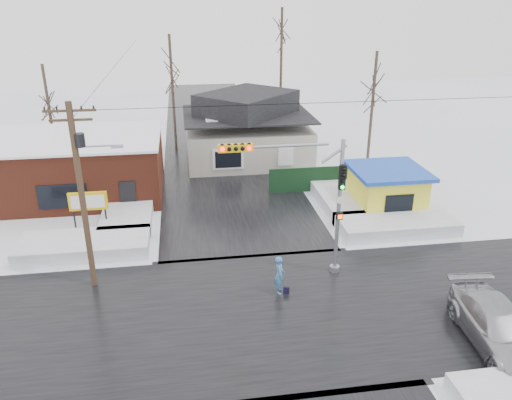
{
  "coord_description": "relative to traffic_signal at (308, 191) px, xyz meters",
  "views": [
    {
      "loc": [
        -3.26,
        -18.38,
        13.27
      ],
      "look_at": [
        0.35,
        5.86,
        3.0
      ],
      "focal_mm": 35.0,
      "sensor_mm": 36.0,
      "label": 1
    }
  ],
  "objects": [
    {
      "name": "snowbank_nside_w",
      "position": [
        -9.43,
        9.03,
        -4.14
      ],
      "size": [
        3.0,
        8.0,
        0.8
      ],
      "primitive_type": "cube",
      "color": "white",
      "rests_on": "ground"
    },
    {
      "name": "tree_far_west",
      "position": [
        -16.43,
        21.03,
        1.82
      ],
      "size": [
        3.0,
        3.0,
        8.0
      ],
      "color": "#332821",
      "rests_on": "ground"
    },
    {
      "name": "car",
      "position": [
        6.34,
        -6.54,
        -3.69
      ],
      "size": [
        2.85,
        6.0,
        1.69
      ],
      "primitive_type": "imported",
      "rotation": [
        0.0,
        0.0,
        -0.08
      ],
      "color": "#A3A4AA",
      "rests_on": "ground"
    },
    {
      "name": "pedestrian",
      "position": [
        -1.61,
        -1.49,
        -3.58
      ],
      "size": [
        0.54,
        0.75,
        1.92
      ],
      "primitive_type": "imported",
      "rotation": [
        0.0,
        0.0,
        1.45
      ],
      "color": "teal",
      "rests_on": "ground"
    },
    {
      "name": "tree_far_left",
      "position": [
        -6.43,
        23.03,
        3.41
      ],
      "size": [
        3.0,
        3.0,
        10.0
      ],
      "color": "#332821",
      "rests_on": "ground"
    },
    {
      "name": "tree_far_right",
      "position": [
        9.57,
        17.03,
        2.62
      ],
      "size": [
        3.0,
        3.0,
        9.0
      ],
      "color": "#332821",
      "rests_on": "ground"
    },
    {
      "name": "kiosk",
      "position": [
        7.07,
        7.03,
        -3.08
      ],
      "size": [
        4.6,
        4.6,
        2.88
      ],
      "color": "#FBF037",
      "rests_on": "ground"
    },
    {
      "name": "road_ew",
      "position": [
        -2.43,
        -2.97,
        -4.53
      ],
      "size": [
        120.0,
        10.0,
        0.02
      ],
      "primitive_type": "cube",
      "color": "black",
      "rests_on": "ground"
    },
    {
      "name": "ground",
      "position": [
        -2.43,
        -2.97,
        -4.54
      ],
      "size": [
        120.0,
        120.0,
        0.0
      ],
      "primitive_type": "plane",
      "color": "white",
      "rests_on": "ground"
    },
    {
      "name": "brick_building",
      "position": [
        -13.43,
        13.03,
        -2.46
      ],
      "size": [
        12.2,
        8.2,
        4.12
      ],
      "color": "maroon",
      "rests_on": "ground"
    },
    {
      "name": "utility_pole",
      "position": [
        -10.36,
        0.53,
        0.57
      ],
      "size": [
        3.15,
        0.44,
        9.0
      ],
      "color": "#382619",
      "rests_on": "ground"
    },
    {
      "name": "snowbank_nside_e",
      "position": [
        4.57,
        9.03,
        -4.14
      ],
      "size": [
        3.0,
        8.0,
        0.8
      ],
      "primitive_type": "cube",
      "color": "white",
      "rests_on": "ground"
    },
    {
      "name": "fence",
      "position": [
        4.07,
        11.03,
        -3.64
      ],
      "size": [
        8.0,
        0.12,
        1.8
      ],
      "primitive_type": "cube",
      "color": "black",
      "rests_on": "ground"
    },
    {
      "name": "traffic_signal",
      "position": [
        0.0,
        0.0,
        0.0
      ],
      "size": [
        6.05,
        0.68,
        7.0
      ],
      "color": "gray",
      "rests_on": "ground"
    },
    {
      "name": "snowbank_ne",
      "position": [
        6.57,
        4.03,
        -4.14
      ],
      "size": [
        7.0,
        3.0,
        0.8
      ],
      "primitive_type": "cube",
      "color": "white",
      "rests_on": "ground"
    },
    {
      "name": "shopping_bag",
      "position": [
        -1.3,
        -1.66,
        -4.36
      ],
      "size": [
        0.3,
        0.2,
        0.35
      ],
      "primitive_type": "cube",
      "rotation": [
        0.0,
        0.0,
        -0.31
      ],
      "color": "black",
      "rests_on": "ground"
    },
    {
      "name": "snowbank_nw",
      "position": [
        -11.43,
        4.03,
        -4.14
      ],
      "size": [
        7.0,
        3.0,
        0.8
      ],
      "primitive_type": "cube",
      "color": "white",
      "rests_on": "ground"
    },
    {
      "name": "house",
      "position": [
        -0.43,
        19.03,
        -1.92
      ],
      "size": [
        10.4,
        8.4,
        5.76
      ],
      "color": "#B4B1A3",
      "rests_on": "ground"
    },
    {
      "name": "marquee_sign",
      "position": [
        -11.43,
        6.53,
        -2.62
      ],
      "size": [
        2.2,
        0.21,
        2.55
      ],
      "color": "black",
      "rests_on": "ground"
    },
    {
      "name": "road_ns",
      "position": [
        -2.43,
        -2.97,
        -4.53
      ],
      "size": [
        10.0,
        120.0,
        0.02
      ],
      "primitive_type": "cube",
      "color": "black",
      "rests_on": "ground"
    },
    {
      "name": "tree_far_mid",
      "position": [
        3.57,
        25.03,
        5.0
      ],
      "size": [
        3.0,
        3.0,
        12.0
      ],
      "color": "#332821",
      "rests_on": "ground"
    }
  ]
}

